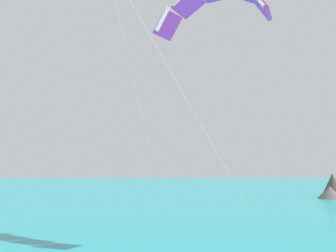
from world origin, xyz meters
TOP-DOWN VIEW (x-y plane):
  - sea at (0.00, 73.65)m, footprint 200.00×120.00m
  - kite_primary at (3.89, 22.22)m, footprint 10.61×12.03m

SIDE VIEW (x-z plane):
  - sea at x=0.00m, z-range 0.00..0.20m
  - kite_primary at x=3.89m, z-range 8.71..26.52m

